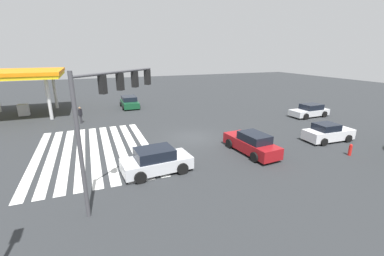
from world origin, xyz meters
The scene contains 11 objects.
ground_plane centered at (0.00, 0.00, 0.00)m, with size 114.50×114.50×0.00m, color #2B2D30.
crosswalk_markings centered at (0.00, -7.92, 0.00)m, with size 12.28×8.20×0.01m.
traffic_signal_mast centered at (6.91, -6.91, 4.87)m, with size 4.13×4.13×6.44m.
car_0 centered at (5.24, -4.47, 0.74)m, with size 2.37×4.30×1.55m.
car_1 centered at (-14.68, -3.01, 0.71)m, with size 4.24×2.23×1.48m.
car_2 centered at (4.79, 2.73, 0.73)m, with size 4.90×2.20×1.57m.
car_3 centered at (4.90, 10.15, 0.69)m, with size 2.07×4.19×1.49m.
car_4 centered at (-2.01, 15.25, 0.67)m, with size 2.12×4.52×1.43m.
gas_station_canopy centered at (-14.77, -15.07, 4.61)m, with size 9.19×9.19×5.13m.
pedestrian centered at (-8.55, -8.89, 0.98)m, with size 0.41×0.41×1.74m.
fire_hydrant centered at (7.82, 9.01, 0.43)m, with size 0.22×0.22×0.86m.
Camera 1 is at (19.42, -7.82, 7.14)m, focal length 24.00 mm.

